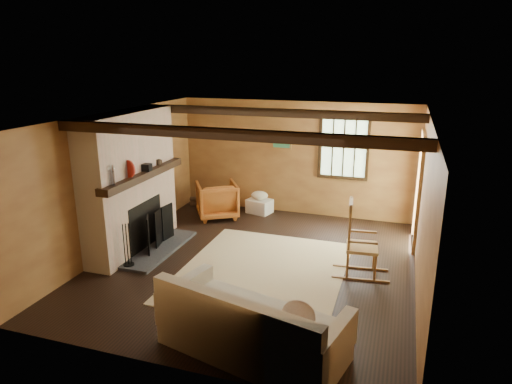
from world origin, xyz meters
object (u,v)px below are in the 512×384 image
at_px(fireplace, 132,188).
at_px(laundry_basket, 260,206).
at_px(rocking_chair, 359,244).
at_px(sofa, 251,330).
at_px(armchair, 217,200).

height_order(fireplace, laundry_basket, fireplace).
bearing_deg(fireplace, laundry_basket, 58.53).
distance_m(fireplace, laundry_basket, 3.06).
distance_m(rocking_chair, laundry_basket, 3.32).
height_order(fireplace, sofa, fireplace).
bearing_deg(sofa, fireplace, 156.47).
distance_m(fireplace, armchair, 2.20).
height_order(sofa, armchair, sofa).
bearing_deg(laundry_basket, sofa, -73.43).
xyz_separation_m(sofa, armchair, (-2.17, 4.18, 0.07)).
bearing_deg(rocking_chair, sofa, 152.46).
height_order(fireplace, rocking_chair, fireplace).
height_order(sofa, laundry_basket, sofa).
bearing_deg(laundry_basket, rocking_chair, -44.68).
bearing_deg(armchair, rocking_chair, 118.20).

